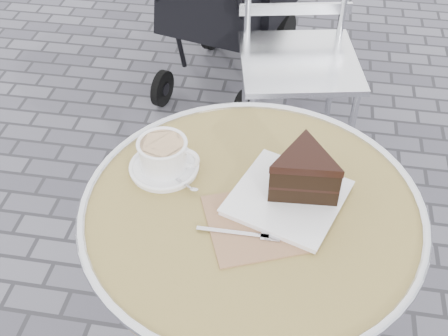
% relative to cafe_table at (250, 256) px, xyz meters
% --- Properties ---
extents(cafe_table, '(0.72, 0.72, 0.74)m').
position_rel_cafe_table_xyz_m(cafe_table, '(0.00, 0.00, 0.00)').
color(cafe_table, silver).
rests_on(cafe_table, ground).
extents(cappuccino_set, '(0.16, 0.15, 0.08)m').
position_rel_cafe_table_xyz_m(cappuccino_set, '(-0.20, 0.08, 0.20)').
color(cappuccino_set, white).
rests_on(cappuccino_set, cafe_table).
extents(cake_plate_set, '(0.33, 0.33, 0.11)m').
position_rel_cafe_table_xyz_m(cake_plate_set, '(0.09, 0.04, 0.22)').
color(cake_plate_set, '#986C53').
rests_on(cake_plate_set, cafe_table).
extents(bistro_chair, '(0.50, 0.50, 0.93)m').
position_rel_cafe_table_xyz_m(bistro_chair, '(0.03, 1.07, 0.01)').
color(bistro_chair, silver).
rests_on(bistro_chair, ground).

